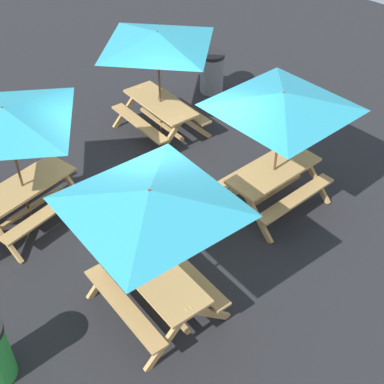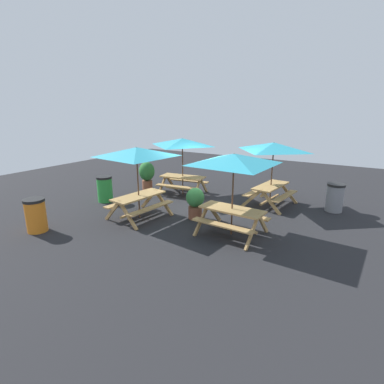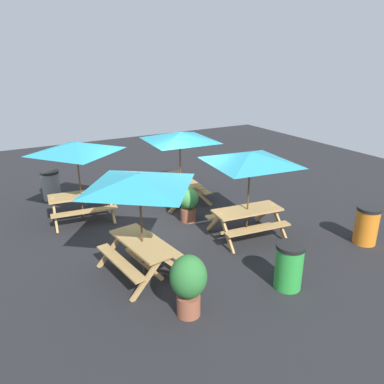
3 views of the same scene
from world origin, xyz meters
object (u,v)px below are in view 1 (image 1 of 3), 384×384
picnic_table_1 (151,209)px  potted_plant_1 (191,203)px  picnic_table_0 (282,109)px  picnic_table_2 (6,124)px  trash_bin_gray (212,73)px  picnic_table_3 (158,47)px

picnic_table_1 → potted_plant_1: picnic_table_1 is taller
picnic_table_0 → potted_plant_1: size_ratio=2.78×
picnic_table_2 → trash_bin_gray: bearing=1.8°
picnic_table_3 → trash_bin_gray: size_ratio=2.38×
picnic_table_1 → picnic_table_0: bearing=-77.2°
picnic_table_0 → picnic_table_3: size_ratio=1.21×
picnic_table_1 → trash_bin_gray: bearing=-46.6°
trash_bin_gray → potted_plant_1: bearing=-140.3°
picnic_table_0 → picnic_table_1: (-3.11, -0.34, 0.00)m
picnic_table_3 → picnic_table_0: bearing=-175.6°
potted_plant_1 → picnic_table_3: bearing=57.7°
picnic_table_3 → potted_plant_1: (-1.65, -2.61, -1.42)m
picnic_table_0 → picnic_table_1: 3.12m
picnic_table_0 → picnic_table_3: same height
trash_bin_gray → picnic_table_2: bearing=-170.6°
picnic_table_1 → potted_plant_1: size_ratio=2.76×
picnic_table_1 → picnic_table_2: (-0.30, 3.06, 0.00)m
picnic_table_3 → potted_plant_1: size_ratio=2.30×
picnic_table_1 → trash_bin_gray: (5.33, 3.99, -1.49)m
picnic_table_0 → picnic_table_1: size_ratio=1.00×
picnic_table_0 → picnic_table_2: bearing=144.8°
picnic_table_1 → picnic_table_3: bearing=-36.2°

